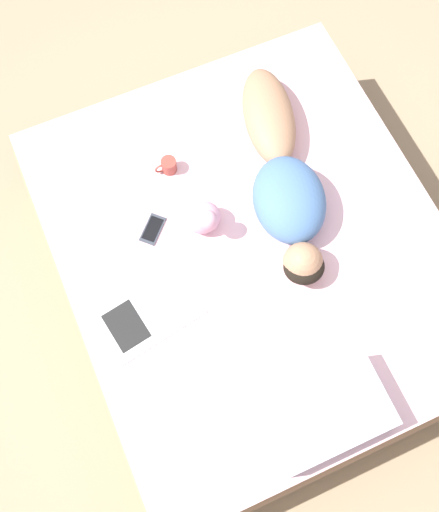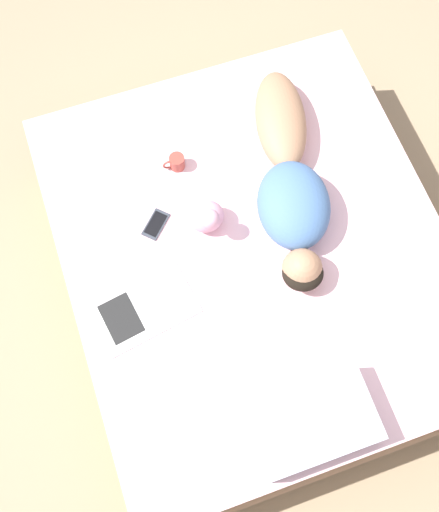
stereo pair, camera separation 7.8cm
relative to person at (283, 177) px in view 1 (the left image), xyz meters
name	(u,v)px [view 1 (the left image)]	position (x,y,z in m)	size (l,w,h in m)	color
ground_plane	(248,281)	(0.25, 0.22, -0.67)	(12.00, 12.00, 0.00)	#9E8466
bed	(251,264)	(0.25, 0.22, -0.39)	(1.84, 2.14, 0.57)	tan
person	(283,177)	(0.00, 0.00, 0.00)	(0.53, 1.19, 0.22)	#A37556
open_magazine	(147,313)	(0.84, 0.33, -0.10)	(0.49, 0.36, 0.01)	white
coffee_mug	(168,165)	(0.47, -0.31, -0.06)	(0.11, 0.08, 0.08)	#993D33
cell_phone	(153,229)	(0.66, -0.04, -0.10)	(0.16, 0.16, 0.01)	#333842
plush_toy	(203,218)	(0.43, 0.04, -0.01)	(0.17, 0.18, 0.22)	#DB9EB2
pillow	(325,414)	(0.32, 1.06, -0.03)	(0.52, 0.32, 0.14)	silver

